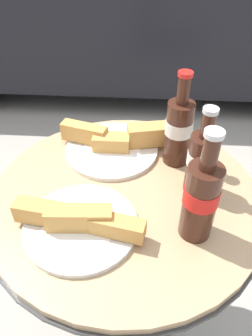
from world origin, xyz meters
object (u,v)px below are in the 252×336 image
at_px(cola_bottle_left, 179,129).
at_px(cola_bottle_center, 201,198).
at_px(cola_bottle_right, 201,161).
at_px(lunch_plate_near, 114,143).
at_px(lunch_plate_far, 79,223).
at_px(bistro_table, 125,239).

relative_size(cola_bottle_left, cola_bottle_center, 0.98).
distance_m(cola_bottle_right, lunch_plate_near, 0.27).
xyz_separation_m(cola_bottle_right, lunch_plate_far, (-0.26, -0.14, -0.07)).
bearing_deg(lunch_plate_far, cola_bottle_right, 28.64).
height_order(cola_bottle_right, lunch_plate_far, cola_bottle_right).
bearing_deg(cola_bottle_left, cola_bottle_right, -66.82).
bearing_deg(lunch_plate_near, bistro_table, -76.33).
xyz_separation_m(bistro_table, cola_bottle_center, (0.16, -0.11, 0.29)).
height_order(cola_bottle_left, lunch_plate_near, cola_bottle_left).
bearing_deg(cola_bottle_center, cola_bottle_right, 82.66).
bearing_deg(cola_bottle_center, lunch_plate_far, -177.65).
relative_size(bistro_table, lunch_plate_far, 2.61).
bearing_deg(lunch_plate_near, cola_bottle_center, -54.65).
relative_size(lunch_plate_near, lunch_plate_far, 1.08).
bearing_deg(cola_bottle_left, lunch_plate_near, 167.80).
relative_size(cola_bottle_right, lunch_plate_far, 0.79).
xyz_separation_m(bistro_table, lunch_plate_near, (-0.04, 0.17, 0.21)).
bearing_deg(lunch_plate_near, cola_bottle_left, -12.20).
height_order(cola_bottle_left, lunch_plate_far, cola_bottle_left).
relative_size(bistro_table, cola_bottle_left, 2.95).
distance_m(cola_bottle_right, cola_bottle_center, 0.14).
bearing_deg(cola_bottle_right, cola_bottle_left, 113.18).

